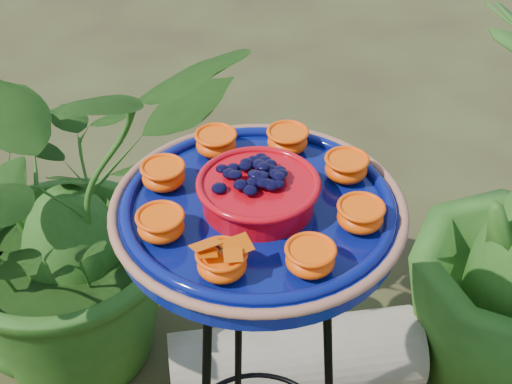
{
  "coord_description": "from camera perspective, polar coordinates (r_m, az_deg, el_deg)",
  "views": [
    {
      "loc": [
        0.05,
        -0.89,
        1.64
      ],
      "look_at": [
        0.02,
        -0.0,
        0.95
      ],
      "focal_mm": 50.0,
      "sensor_mm": 36.0,
      "label": 1
    }
  ],
  "objects": [
    {
      "name": "shrub_back_left",
      "position": [
        1.88,
        -14.96,
        -1.41
      ],
      "size": [
        1.17,
        1.15,
        0.98
      ],
      "primitive_type": "imported",
      "rotation": [
        0.0,
        0.0,
        0.66
      ],
      "color": "#244E14",
      "rests_on": "ground"
    },
    {
      "name": "driftwood_log",
      "position": [
        1.97,
        3.17,
        -13.29
      ],
      "size": [
        0.7,
        0.35,
        0.22
      ],
      "primitive_type": "cylinder",
      "rotation": [
        0.0,
        1.57,
        0.19
      ],
      "color": "tan",
      "rests_on": "ground"
    },
    {
      "name": "feeder_dish",
      "position": [
        1.13,
        0.18,
        -1.16
      ],
      "size": [
        0.57,
        0.57,
        0.11
      ],
      "rotation": [
        0.0,
        0.0,
        0.33
      ],
      "color": "#08105E",
      "rests_on": "tripod_stand"
    },
    {
      "name": "tripod_stand",
      "position": [
        1.41,
        0.15,
        -13.64
      ],
      "size": [
        0.41,
        0.41,
        0.89
      ],
      "rotation": [
        0.0,
        0.0,
        0.33
      ],
      "color": "black",
      "rests_on": "ground"
    }
  ]
}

